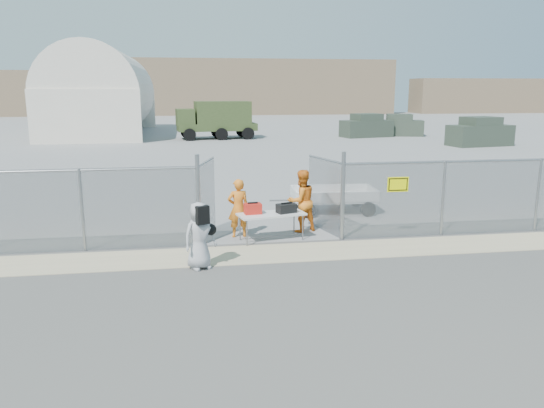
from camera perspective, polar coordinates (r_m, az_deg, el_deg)
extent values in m
plane|color=#454545|center=(12.91, 1.39, -6.65)|extent=(160.00, 160.00, 0.00)
cube|color=gray|center=(54.22, -6.64, 7.76)|extent=(160.00, 80.00, 0.01)
cube|color=#BFB08A|center=(13.84, 0.65, -5.30)|extent=(44.00, 1.60, 0.01)
cube|color=red|center=(14.71, -2.08, -0.50)|extent=(0.50, 0.36, 0.29)
cube|color=black|center=(14.83, 1.55, -0.46)|extent=(0.60, 0.47, 0.26)
imported|color=orange|center=(15.16, -3.64, -0.46)|extent=(0.65, 0.45, 1.70)
imported|color=orange|center=(15.74, 3.18, 0.33)|extent=(1.10, 0.98, 1.87)
imported|color=#A6A6AA|center=(12.61, -7.81, -3.39)|extent=(0.93, 0.80, 1.61)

